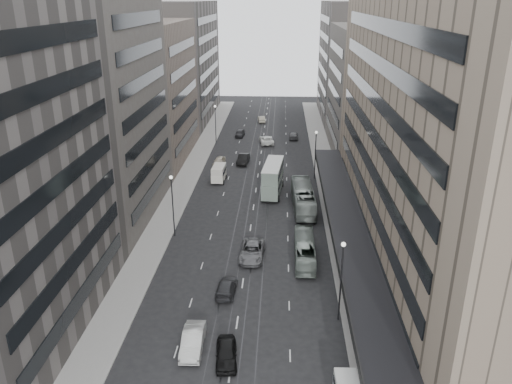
% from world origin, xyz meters
% --- Properties ---
extents(ground, '(220.00, 220.00, 0.00)m').
position_xyz_m(ground, '(0.00, 0.00, 0.00)').
color(ground, black).
rests_on(ground, ground).
extents(sidewalk_right, '(4.00, 125.00, 0.15)m').
position_xyz_m(sidewalk_right, '(12.00, 37.50, 0.07)').
color(sidewalk_right, gray).
rests_on(sidewalk_right, ground).
extents(sidewalk_left, '(4.00, 125.00, 0.15)m').
position_xyz_m(sidewalk_left, '(-12.00, 37.50, 0.07)').
color(sidewalk_left, gray).
rests_on(sidewalk_left, ground).
extents(department_store, '(19.20, 60.00, 30.00)m').
position_xyz_m(department_store, '(21.45, 8.00, 14.95)').
color(department_store, '#7A6A59').
rests_on(department_store, ground).
extents(building_right_mid, '(15.00, 28.00, 24.00)m').
position_xyz_m(building_right_mid, '(21.50, 52.00, 12.00)').
color(building_right_mid, '#4D4743').
rests_on(building_right_mid, ground).
extents(building_right_far, '(15.00, 32.00, 28.00)m').
position_xyz_m(building_right_far, '(21.50, 82.00, 14.00)').
color(building_right_far, slate).
rests_on(building_right_far, ground).
extents(building_left_b, '(15.00, 26.00, 34.00)m').
position_xyz_m(building_left_b, '(-21.50, 19.00, 17.00)').
color(building_left_b, '#4D4743').
rests_on(building_left_b, ground).
extents(building_left_c, '(15.00, 28.00, 25.00)m').
position_xyz_m(building_left_c, '(-21.50, 46.00, 12.50)').
color(building_left_c, '#6A5C52').
rests_on(building_left_c, ground).
extents(building_left_d, '(15.00, 38.00, 28.00)m').
position_xyz_m(building_left_d, '(-21.50, 79.00, 14.00)').
color(building_left_d, slate).
rests_on(building_left_d, ground).
extents(lamp_right_near, '(0.44, 0.44, 8.32)m').
position_xyz_m(lamp_right_near, '(9.70, -5.00, 5.20)').
color(lamp_right_near, '#262628').
rests_on(lamp_right_near, ground).
extents(lamp_right_far, '(0.44, 0.44, 8.32)m').
position_xyz_m(lamp_right_far, '(9.70, 35.00, 5.20)').
color(lamp_right_far, '#262628').
rests_on(lamp_right_far, ground).
extents(lamp_left_near, '(0.44, 0.44, 8.32)m').
position_xyz_m(lamp_left_near, '(-9.70, 12.00, 5.20)').
color(lamp_left_near, '#262628').
rests_on(lamp_left_near, ground).
extents(lamp_left_far, '(0.44, 0.44, 8.32)m').
position_xyz_m(lamp_left_far, '(-9.70, 55.00, 5.20)').
color(lamp_left_far, '#262628').
rests_on(lamp_left_far, ground).
extents(bus_near, '(2.31, 9.62, 2.67)m').
position_xyz_m(bus_near, '(6.88, 6.55, 1.34)').
color(bus_near, gray).
rests_on(bus_near, ground).
extents(bus_far, '(3.34, 12.19, 3.36)m').
position_xyz_m(bus_far, '(7.27, 21.96, 1.68)').
color(bus_far, gray).
rests_on(bus_far, ground).
extents(double_decker, '(3.51, 9.29, 4.97)m').
position_xyz_m(double_decker, '(2.72, 27.61, 2.68)').
color(double_decker, slate).
rests_on(double_decker, ground).
extents(panel_van, '(2.29, 4.42, 2.74)m').
position_xyz_m(panel_van, '(-6.41, 32.76, 1.51)').
color(panel_van, silver).
rests_on(panel_van, ground).
extents(sedan_0, '(2.26, 4.64, 1.53)m').
position_xyz_m(sedan_0, '(-0.46, -11.40, 0.76)').
color(sedan_0, black).
rests_on(sedan_0, ground).
extents(sedan_1, '(1.94, 5.19, 1.70)m').
position_xyz_m(sedan_1, '(-3.56, -9.97, 0.85)').
color(sedan_1, '#BABBB6').
rests_on(sedan_1, ground).
extents(sedan_2, '(3.03, 6.15, 1.68)m').
position_xyz_m(sedan_2, '(0.69, 6.81, 0.84)').
color(sedan_2, slate).
rests_on(sedan_2, ground).
extents(sedan_3, '(2.17, 4.74, 1.35)m').
position_xyz_m(sedan_3, '(-1.55, -0.93, 0.67)').
color(sedan_3, '#29292C').
rests_on(sedan_3, ground).
extents(sedan_4, '(2.28, 4.54, 1.48)m').
position_xyz_m(sedan_4, '(-7.42, 41.47, 0.74)').
color(sedan_4, '#C1B69F').
rests_on(sedan_4, ground).
extents(sedan_5, '(2.24, 5.35, 1.72)m').
position_xyz_m(sedan_5, '(-3.03, 42.61, 0.86)').
color(sedan_5, black).
rests_on(sedan_5, ground).
extents(sedan_6, '(3.49, 6.23, 1.64)m').
position_xyz_m(sedan_6, '(0.85, 56.30, 0.82)').
color(sedan_6, white).
rests_on(sedan_6, ground).
extents(sedan_7, '(1.97, 4.67, 1.34)m').
position_xyz_m(sedan_7, '(6.64, 60.51, 0.67)').
color(sedan_7, '#565759').
rests_on(sedan_7, ground).
extents(sedan_8, '(2.15, 4.55, 1.50)m').
position_xyz_m(sedan_8, '(-5.21, 61.79, 0.75)').
color(sedan_8, black).
rests_on(sedan_8, ground).
extents(sedan_9, '(2.20, 4.72, 1.50)m').
position_xyz_m(sedan_9, '(-1.02, 75.69, 0.75)').
color(sedan_9, '#9E9783').
rests_on(sedan_9, ground).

